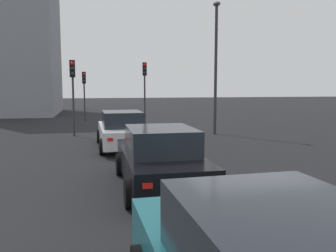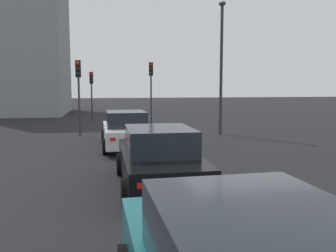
{
  "view_description": "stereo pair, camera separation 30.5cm",
  "coord_description": "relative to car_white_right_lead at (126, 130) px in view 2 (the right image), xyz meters",
  "views": [
    {
      "loc": [
        -6.71,
        3.1,
        2.62
      ],
      "look_at": [
        2.95,
        0.96,
        1.51
      ],
      "focal_mm": 37.04,
      "sensor_mm": 36.0,
      "label": 1
    },
    {
      "loc": [
        -6.77,
        2.81,
        2.62
      ],
      "look_at": [
        2.95,
        0.96,
        1.51
      ],
      "focal_mm": 37.04,
      "sensor_mm": 36.0,
      "label": 2
    }
  ],
  "objects": [
    {
      "name": "ground_plane",
      "position": [
        -8.24,
        -1.83,
        -0.87
      ],
      "size": [
        160.0,
        160.0,
        0.2
      ],
      "primitive_type": "cube",
      "color": "black"
    },
    {
      "name": "car_white_right_lead",
      "position": [
        0.0,
        0.0,
        0.0
      ],
      "size": [
        4.79,
        2.11,
        1.6
      ],
      "rotation": [
        0.0,
        0.0,
        0.01
      ],
      "color": "silver",
      "rests_on": "ground_plane"
    },
    {
      "name": "car_black_right_second",
      "position": [
        -6.23,
        -0.44,
        -0.0
      ],
      "size": [
        4.75,
        2.11,
        1.6
      ],
      "rotation": [
        0.0,
        0.0,
        -0.01
      ],
      "color": "black",
      "rests_on": "ground_plane"
    },
    {
      "name": "traffic_light_near_left",
      "position": [
        8.89,
        -2.37,
        2.33
      ],
      "size": [
        0.32,
        0.29,
        4.32
      ],
      "rotation": [
        0.0,
        0.0,
        3.07
      ],
      "color": "#2D2D30",
      "rests_on": "ground_plane"
    },
    {
      "name": "traffic_light_near_right",
      "position": [
        12.58,
        1.78,
        1.97
      ],
      "size": [
        0.32,
        0.29,
        3.8
      ],
      "rotation": [
        0.0,
        0.0,
        3.21
      ],
      "color": "#2D2D30",
      "rests_on": "ground_plane"
    },
    {
      "name": "traffic_light_far_left",
      "position": [
        4.18,
        2.21,
        2.14
      ],
      "size": [
        0.32,
        0.28,
        4.04
      ],
      "rotation": [
        0.0,
        0.0,
        3.12
      ],
      "color": "#2D2D30",
      "rests_on": "ground_plane"
    },
    {
      "name": "street_lamp_kerbside",
      "position": [
        3.3,
        -5.47,
        3.49
      ],
      "size": [
        0.56,
        0.36,
        7.21
      ],
      "color": "#2D2D30",
      "rests_on": "ground_plane"
    },
    {
      "name": "building_facade_left",
      "position": [
        21.75,
        8.17,
        7.86
      ],
      "size": [
        11.12,
        7.29,
        17.25
      ],
      "primitive_type": "cube",
      "color": "gray",
      "rests_on": "ground_plane"
    }
  ]
}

